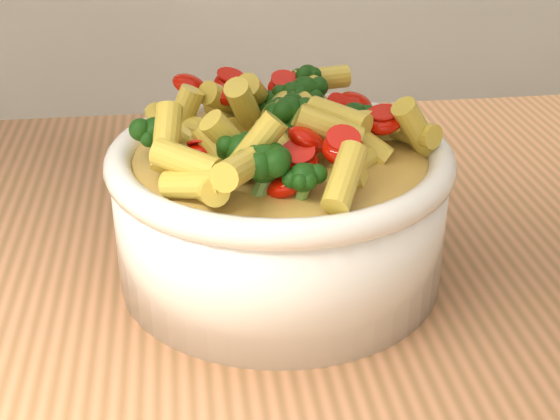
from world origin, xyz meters
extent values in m
cube|color=#B5764D|center=(0.00, 0.00, 0.88)|extent=(1.20, 0.80, 0.04)
cylinder|color=white|center=(0.02, 0.04, 0.95)|extent=(0.24, 0.24, 0.09)
ellipsoid|color=white|center=(0.02, 0.04, 0.92)|extent=(0.22, 0.22, 0.04)
torus|color=white|center=(0.02, 0.04, 0.99)|extent=(0.25, 0.25, 0.02)
ellipsoid|color=#E9BF4F|center=(0.02, 0.04, 0.99)|extent=(0.21, 0.21, 0.02)
camera|label=1|loc=(-0.04, -0.46, 1.22)|focal=50.00mm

